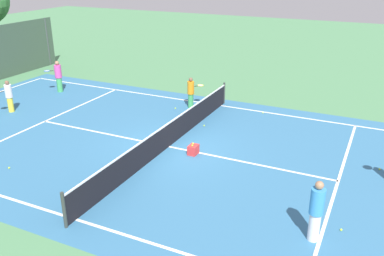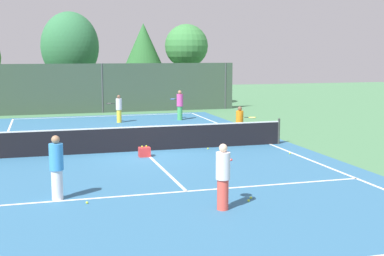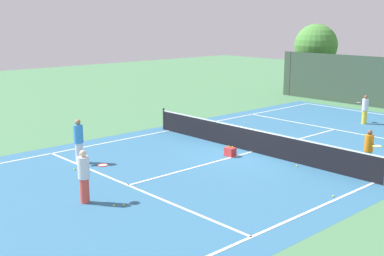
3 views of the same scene
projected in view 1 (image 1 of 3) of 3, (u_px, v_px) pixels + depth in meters
ground_plane at (169, 147)px, 16.42m from camera, size 80.00×80.00×0.00m
court_surface at (169, 147)px, 16.42m from camera, size 13.00×25.00×0.01m
tennis_net at (168, 135)px, 16.23m from camera, size 11.90×0.10×1.10m
player_0 at (58, 76)px, 22.92m from camera, size 0.70×0.92×1.73m
player_2 at (191, 92)px, 20.46m from camera, size 0.86×0.70×1.54m
player_3 at (316, 211)px, 10.66m from camera, size 0.37×0.37×1.74m
player_4 at (9, 96)px, 19.89m from camera, size 0.91×0.59×1.55m
ball_crate at (193, 150)px, 15.74m from camera, size 0.42×0.32×0.43m
tennis_ball_0 at (380, 169)px, 14.60m from camera, size 0.07×0.07×0.07m
tennis_ball_1 at (204, 126)px, 18.42m from camera, size 0.07×0.07×0.07m
tennis_ball_3 at (263, 113)px, 19.96m from camera, size 0.07×0.07×0.07m
tennis_ball_4 at (175, 108)px, 20.56m from camera, size 0.07×0.07×0.07m
tennis_ball_5 at (9, 168)px, 14.69m from camera, size 0.07×0.07×0.07m
tennis_ball_6 at (341, 230)px, 11.33m from camera, size 0.07×0.07×0.07m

